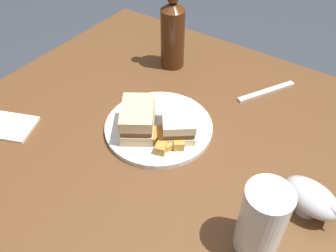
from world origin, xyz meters
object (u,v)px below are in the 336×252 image
(gravy_boat, at_px, (312,198))
(napkin, at_px, (11,127))
(plate, at_px, (159,127))
(pint_glass, at_px, (261,223))
(fork, at_px, (266,91))
(sandwich_half_left, at_px, (138,119))
(sandwich_half_right, at_px, (178,122))
(cider_bottle, at_px, (173,32))

(gravy_boat, distance_m, napkin, 0.70)
(plate, distance_m, napkin, 0.36)
(pint_glass, bearing_deg, napkin, -174.68)
(plate, xyz_separation_m, fork, (0.16, 0.28, -0.00))
(plate, relative_size, sandwich_half_left, 1.96)
(napkin, xyz_separation_m, fork, (0.46, 0.49, -0.00))
(gravy_boat, xyz_separation_m, napkin, (-0.67, -0.18, -0.04))
(gravy_boat, bearing_deg, napkin, -165.10)
(sandwich_half_right, xyz_separation_m, fork, (0.11, 0.27, -0.04))
(napkin, bearing_deg, fork, 46.75)
(sandwich_half_right, xyz_separation_m, gravy_boat, (0.32, -0.03, -0.00))
(sandwich_half_left, xyz_separation_m, gravy_boat, (0.40, 0.02, -0.01))
(plate, bearing_deg, fork, 60.81)
(pint_glass, relative_size, gravy_boat, 1.13)
(plate, xyz_separation_m, gravy_boat, (0.37, -0.02, 0.03))
(sandwich_half_left, distance_m, gravy_boat, 0.40)
(plate, relative_size, sandwich_half_right, 2.03)
(sandwich_half_right, relative_size, cider_bottle, 0.46)
(plate, bearing_deg, gravy_boat, -3.60)
(pint_glass, xyz_separation_m, cider_bottle, (-0.45, 0.40, 0.04))
(sandwich_half_left, height_order, pint_glass, pint_glass)
(plate, distance_m, gravy_boat, 0.38)
(sandwich_half_left, bearing_deg, fork, 60.22)
(plate, bearing_deg, sandwich_half_right, 9.81)
(sandwich_half_left, height_order, fork, sandwich_half_left)
(fork, bearing_deg, gravy_boat, 64.89)
(plate, bearing_deg, sandwich_half_left, -123.58)
(sandwich_half_left, bearing_deg, plate, 56.42)
(fork, bearing_deg, sandwich_half_right, 8.25)
(plate, distance_m, cider_bottle, 0.30)
(cider_bottle, relative_size, fork, 1.54)
(plate, distance_m, fork, 0.32)
(sandwich_half_right, distance_m, cider_bottle, 0.31)
(plate, height_order, gravy_boat, gravy_boat)
(cider_bottle, xyz_separation_m, fork, (0.29, 0.03, -0.10))
(napkin, bearing_deg, sandwich_half_right, 31.20)
(napkin, bearing_deg, sandwich_half_left, 30.63)
(sandwich_half_left, distance_m, sandwich_half_right, 0.09)
(sandwich_half_right, xyz_separation_m, cider_bottle, (-0.18, 0.24, 0.07))
(gravy_boat, relative_size, cider_bottle, 0.48)
(plate, height_order, fork, plate)
(plate, distance_m, sandwich_half_right, 0.06)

